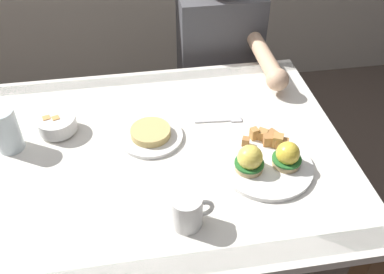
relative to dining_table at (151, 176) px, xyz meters
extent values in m
cube|color=white|center=(0.00, 0.00, 0.09)|extent=(1.20, 0.90, 0.03)
cube|color=#3F7F51|center=(0.00, -0.40, 0.10)|extent=(1.20, 0.06, 0.00)
cube|color=#3F7F51|center=(0.00, 0.40, 0.10)|extent=(1.20, 0.06, 0.00)
cube|color=brown|center=(-0.55, 0.40, -0.28)|extent=(0.06, 0.06, 0.71)
cube|color=brown|center=(0.55, 0.40, -0.28)|extent=(0.06, 0.06, 0.71)
cylinder|color=white|center=(0.33, -0.12, 0.11)|extent=(0.27, 0.27, 0.01)
cylinder|color=tan|center=(0.27, -0.13, 0.13)|extent=(0.08, 0.08, 0.02)
cylinder|color=#286B2D|center=(0.27, -0.13, 0.14)|extent=(0.08, 0.08, 0.01)
sphere|color=#F7DB56|center=(0.27, -0.13, 0.16)|extent=(0.07, 0.07, 0.07)
cylinder|color=tan|center=(0.38, -0.13, 0.13)|extent=(0.08, 0.08, 0.02)
cylinder|color=#286B2D|center=(0.38, -0.13, 0.14)|extent=(0.08, 0.08, 0.01)
sphere|color=yellow|center=(0.38, -0.13, 0.16)|extent=(0.07, 0.07, 0.07)
cube|color=#B77A42|center=(0.29, -0.03, 0.13)|extent=(0.03, 0.03, 0.03)
cube|color=#B77A42|center=(0.38, -0.05, 0.13)|extent=(0.02, 0.02, 0.03)
cube|color=#B77A42|center=(0.36, -0.04, 0.14)|extent=(0.03, 0.03, 0.03)
cube|color=tan|center=(0.32, -0.01, 0.14)|extent=(0.03, 0.03, 0.04)
cube|color=tan|center=(0.38, -0.05, 0.14)|extent=(0.04, 0.04, 0.04)
cube|color=tan|center=(0.35, -0.01, 0.14)|extent=(0.04, 0.04, 0.03)
cube|color=#B77A42|center=(0.38, -0.02, 0.13)|extent=(0.04, 0.04, 0.03)
cube|color=#B77A42|center=(0.40, -0.06, 0.13)|extent=(0.03, 0.03, 0.03)
cylinder|color=white|center=(-0.28, 0.14, 0.11)|extent=(0.10, 0.10, 0.01)
cylinder|color=white|center=(-0.28, 0.14, 0.14)|extent=(0.12, 0.12, 0.04)
cube|color=#F4DB66|center=(-0.27, 0.16, 0.14)|extent=(0.04, 0.04, 0.03)
cube|color=#F4DB66|center=(-0.27, 0.15, 0.15)|extent=(0.04, 0.04, 0.03)
cube|color=#EA6B70|center=(-0.27, 0.16, 0.14)|extent=(0.03, 0.03, 0.02)
cube|color=#F4A85B|center=(-0.27, 0.14, 0.13)|extent=(0.04, 0.04, 0.03)
cube|color=#F4A85B|center=(-0.29, 0.13, 0.15)|extent=(0.03, 0.03, 0.02)
cube|color=#F4A85B|center=(-0.28, 0.14, 0.15)|extent=(0.03, 0.03, 0.02)
cube|color=#F4A85B|center=(-0.30, 0.14, 0.15)|extent=(0.03, 0.03, 0.02)
cylinder|color=white|center=(0.07, -0.28, 0.15)|extent=(0.08, 0.08, 0.09)
cylinder|color=black|center=(0.07, -0.28, 0.20)|extent=(0.07, 0.07, 0.01)
torus|color=white|center=(0.12, -0.28, 0.16)|extent=(0.06, 0.02, 0.06)
cube|color=silver|center=(0.22, 0.11, 0.11)|extent=(0.12, 0.02, 0.00)
cube|color=silver|center=(0.30, 0.11, 0.11)|extent=(0.04, 0.03, 0.00)
cylinder|color=silver|center=(-0.41, 0.08, 0.18)|extent=(0.08, 0.08, 0.14)
cylinder|color=silver|center=(-0.41, 0.08, 0.16)|extent=(0.07, 0.07, 0.11)
cylinder|color=white|center=(0.01, 0.06, 0.11)|extent=(0.20, 0.20, 0.01)
cylinder|color=#DBBC70|center=(0.01, 0.06, 0.13)|extent=(0.12, 0.12, 0.02)
cylinder|color=#33333D|center=(0.26, 0.53, -0.41)|extent=(0.11, 0.11, 0.45)
cylinder|color=#33333D|center=(0.44, 0.53, -0.41)|extent=(0.11, 0.11, 0.45)
cube|color=#4C4C51|center=(0.35, 0.63, 0.07)|extent=(0.34, 0.20, 0.50)
cylinder|color=#DBAD89|center=(0.47, 0.38, 0.17)|extent=(0.06, 0.30, 0.06)
sphere|color=#DBAD89|center=(0.47, 0.23, 0.17)|extent=(0.08, 0.08, 0.08)
camera|label=1|loc=(-0.02, -0.93, 0.97)|focal=39.23mm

